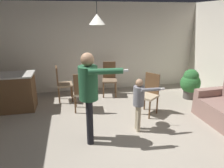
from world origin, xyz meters
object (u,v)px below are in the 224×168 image
Objects in this scene: dining_chair_near_wall at (82,91)px; dining_chair_spare at (109,77)px; kitchen_counter at (9,93)px; potted_plant_corner at (190,82)px; person_adult at (89,89)px; dining_chair_centre_back at (62,82)px; dining_chair_by_counter at (149,92)px; person_child at (139,99)px.

dining_chair_spare is (0.88, 1.00, 0.00)m from dining_chair_near_wall.
kitchen_counter is 4.90m from potted_plant_corner.
person_adult reaches higher than potted_plant_corner.
dining_chair_centre_back is (-0.58, 2.14, -0.53)m from person_adult.
person_adult is 1.73× the size of dining_chair_spare.
dining_chair_by_counter is (3.38, -0.85, 0.07)m from kitchen_counter.
kitchen_counter is 2.64m from person_adult.
person_child is at bearing -28.69° from kitchen_counter.
person_child is 1.14× the size of dining_chair_by_counter.
dining_chair_by_counter and dining_chair_centre_back have the same top height.
dining_chair_by_counter is 1.00× the size of dining_chair_spare.
person_child is at bearing 104.72° from person_adult.
person_child is 1.14× the size of dining_chair_centre_back.
person_child is (1.02, 0.19, -0.36)m from person_adult.
person_adult is 2.28m from dining_chair_centre_back.
dining_chair_near_wall and dining_chair_spare have the same top height.
dining_chair_by_counter is 1.00× the size of dining_chair_centre_back.
kitchen_counter is 3.49m from dining_chair_by_counter.
kitchen_counter is at bearing -129.65° from person_adult.
dining_chair_centre_back is (-1.60, 1.95, -0.16)m from person_child.
person_child reaches higher than dining_chair_by_counter.
person_adult is 2.54m from dining_chair_spare.
potted_plant_corner is (2.02, 1.41, -0.23)m from person_child.
dining_chair_centre_back reaches higher than potted_plant_corner.
dining_chair_spare reaches higher than potted_plant_corner.
kitchen_counter is at bearing 21.17° from dining_chair_spare.
person_adult reaches higher than kitchen_counter.
person_adult is at bearing 82.91° from dining_chair_by_counter.
person_child is at bearing 106.92° from dining_chair_by_counter.
person_adult is 1.73× the size of dining_chair_near_wall.
dining_chair_by_counter and dining_chair_spare have the same top height.
dining_chair_centre_back is at bearing 21.61° from dining_chair_by_counter.
kitchen_counter is at bearing 170.22° from dining_chair_near_wall.
person_adult is at bearing -83.58° from dining_chair_near_wall.
dining_chair_near_wall is 1.33m from dining_chair_spare.
dining_chair_by_counter reaches higher than potted_plant_corner.
kitchen_counter is 1.84m from dining_chair_near_wall.
dining_chair_spare is at bearing 52.04° from dining_chair_near_wall.
dining_chair_near_wall is at bearing -135.55° from person_child.
dining_chair_spare is at bearing -173.31° from person_child.
dining_chair_centre_back is (-2.10, 1.22, 0.00)m from dining_chair_by_counter.
dining_chair_by_counter is at bearing 146.35° from person_child.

